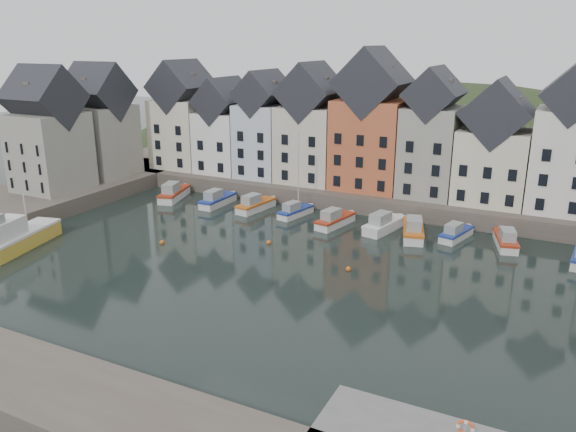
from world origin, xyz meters
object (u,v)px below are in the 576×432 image
Objects in this scene: boat_a at (174,193)px; boat_d at (295,211)px; large_vessel at (14,238)px; life_ring_post at (466,428)px.

boat_d is (17.90, 0.32, -0.12)m from boat_a.
boat_a is 0.66× the size of large_vessel.
boat_d is at bearing 126.64° from life_ring_post.
boat_a is 17.90m from boat_d.
large_vessel reaches higher than boat_a.
large_vessel is (-20.27, -23.12, 0.63)m from boat_d.
boat_a is at bearing 70.86° from large_vessel.
boat_d reaches higher than large_vessel.
boat_a is at bearing -167.44° from boat_d.
boat_d is 7.96× the size of life_ring_post.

